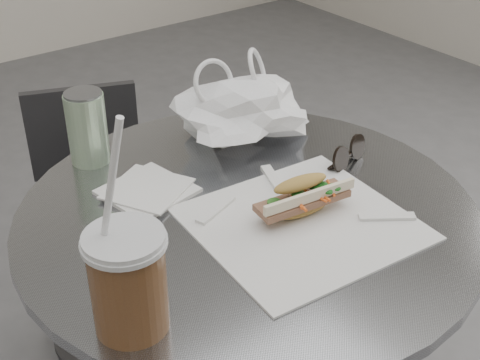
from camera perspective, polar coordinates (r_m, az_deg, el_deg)
cafe_table at (r=1.27m, az=0.59°, el=-12.77°), size 0.76×0.76×0.74m
chair_far at (r=1.80m, az=-11.92°, el=-4.95°), size 0.38×0.40×0.68m
sandwich_paper at (r=1.07m, az=5.28°, el=-3.70°), size 0.35×0.33×0.00m
banh_mi at (r=1.07m, az=5.26°, el=-1.46°), size 0.20×0.10×0.07m
iced_coffee at (r=0.85m, az=-9.54°, el=-8.42°), size 0.11×0.11×0.31m
sunglasses at (r=1.23m, az=9.20°, el=2.16°), size 0.11×0.05×0.05m
plastic_bag at (r=1.27m, az=0.28°, el=5.80°), size 0.31×0.28×0.12m
napkin_stack at (r=1.15m, az=-7.90°, el=-0.88°), size 0.17×0.17×0.01m
drink_can at (r=1.23m, az=-12.92°, el=4.39°), size 0.07×0.07×0.14m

